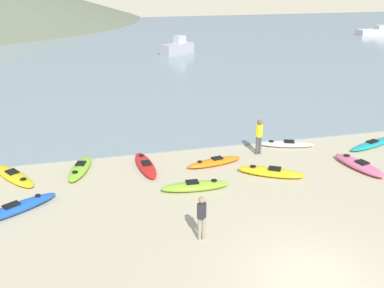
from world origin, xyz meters
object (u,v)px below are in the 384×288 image
Objects in this scene: kayak_on_sand_4 at (214,162)px; moored_boat_2 at (378,31)px; kayak_on_sand_0 at (80,168)px; kayak_on_sand_6 at (146,165)px; kayak_on_sand_1 at (271,172)px; moored_boat_0 at (177,48)px; kayak_on_sand_3 at (16,208)px; person_near_foreground at (202,215)px; kayak_on_sand_9 at (14,176)px; kayak_on_sand_8 at (196,186)px; person_near_waterline at (259,135)px; kayak_on_sand_5 at (286,144)px; kayak_on_sand_2 at (374,143)px; kayak_on_sand_7 at (359,165)px.

kayak_on_sand_4 is 51.49m from moored_boat_2.
kayak_on_sand_0 is at bearing -138.18° from moored_boat_2.
moored_boat_2 reaches higher than kayak_on_sand_6.
kayak_on_sand_0 is at bearing 162.80° from kayak_on_sand_1.
kayak_on_sand_6 is 29.63m from moored_boat_0.
person_near_foreground is at bearing -29.04° from kayak_on_sand_3.
kayak_on_sand_3 is at bearing -82.63° from kayak_on_sand_9.
kayak_on_sand_8 is 4.90m from person_near_waterline.
kayak_on_sand_8 is at bearing -33.83° from kayak_on_sand_0.
moored_boat_0 reaches higher than kayak_on_sand_5.
kayak_on_sand_8 is at bearing -171.55° from kayak_on_sand_1.
person_near_waterline is at bearing 17.16° from kayak_on_sand_4.
kayak_on_sand_0 is at bearing 119.80° from person_near_foreground.
kayak_on_sand_2 is 10.17m from kayak_on_sand_8.
moored_boat_2 is at bearing 15.65° from moored_boat_0.
kayak_on_sand_3 reaches higher than kayak_on_sand_0.
kayak_on_sand_9 is 1.93× the size of person_near_foreground.
kayak_on_sand_1 reaches higher than kayak_on_sand_4.
kayak_on_sand_5 is 0.94× the size of kayak_on_sand_9.
person_near_foreground is at bearing -130.92° from moored_boat_2.
person_near_waterline is 0.44× the size of moored_boat_0.
kayak_on_sand_2 is (6.40, 1.98, -0.04)m from kayak_on_sand_1.
kayak_on_sand_1 is 0.73× the size of moored_boat_0.
kayak_on_sand_9 is at bearing 169.60° from kayak_on_sand_7.
person_near_waterline is 28.37m from moored_boat_0.
kayak_on_sand_5 is 1.00× the size of kayak_on_sand_8.
person_near_foreground is at bearing -81.90° from kayak_on_sand_6.
kayak_on_sand_0 is 1.61× the size of person_near_waterline.
kayak_on_sand_3 reaches higher than kayak_on_sand_4.
kayak_on_sand_7 is at bearing -12.89° from kayak_on_sand_0.
kayak_on_sand_3 is 0.77× the size of moored_boat_0.
moored_boat_2 is at bearing 44.08° from kayak_on_sand_6.
moored_boat_0 reaches higher than kayak_on_sand_3.
kayak_on_sand_8 is 1.62× the size of person_near_waterline.
kayak_on_sand_9 is 0.50× the size of moored_boat_2.
kayak_on_sand_7 reaches higher than kayak_on_sand_4.
kayak_on_sand_0 reaches higher than kayak_on_sand_6.
kayak_on_sand_5 is 0.96× the size of kayak_on_sand_7.
kayak_on_sand_9 is at bearing 178.66° from kayak_on_sand_2.
kayak_on_sand_3 is 1.09× the size of kayak_on_sand_4.
kayak_on_sand_5 is 9.43m from person_near_foreground.
kayak_on_sand_4 is 0.46× the size of moored_boat_2.
kayak_on_sand_8 is at bearing -101.38° from moored_boat_0.
person_near_waterline is (10.92, 0.03, 0.86)m from kayak_on_sand_9.
kayak_on_sand_3 is 11.00m from person_near_waterline.
kayak_on_sand_0 reaches higher than kayak_on_sand_4.
moored_boat_0 is 0.65× the size of moored_boat_2.
kayak_on_sand_8 is at bearing -22.25° from kayak_on_sand_9.
kayak_on_sand_3 is at bearing -137.43° from moored_boat_2.
kayak_on_sand_6 is 5.50m from kayak_on_sand_9.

